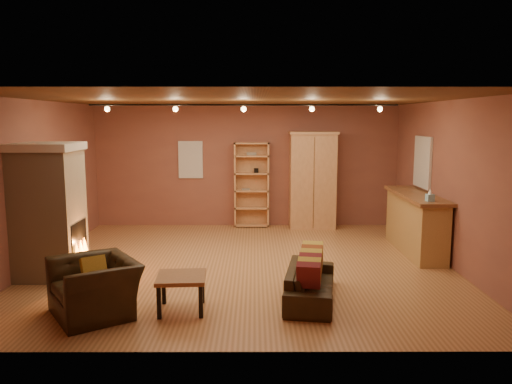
{
  "coord_description": "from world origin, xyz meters",
  "views": [
    {
      "loc": [
        0.18,
        -8.31,
        2.48
      ],
      "look_at": [
        0.21,
        0.2,
        1.24
      ],
      "focal_mm": 35.0,
      "sensor_mm": 36.0,
      "label": 1
    }
  ],
  "objects_px": {
    "bookcase": "(252,184)",
    "loveseat": "(311,276)",
    "armoire": "(312,180)",
    "coffee_table": "(181,281)",
    "armchair": "(94,278)",
    "bar_counter": "(415,223)",
    "fireplace": "(49,211)"
  },
  "relations": [
    {
      "from": "bookcase",
      "to": "loveseat",
      "type": "bearing_deg",
      "value": -80.09
    },
    {
      "from": "armoire",
      "to": "coffee_table",
      "type": "xyz_separation_m",
      "value": [
        -2.27,
        -5.04,
        -0.7
      ]
    },
    {
      "from": "armchair",
      "to": "coffee_table",
      "type": "relative_size",
      "value": 1.97
    },
    {
      "from": "bookcase",
      "to": "bar_counter",
      "type": "xyz_separation_m",
      "value": [
        3.08,
        -2.3,
        -0.43
      ]
    },
    {
      "from": "bar_counter",
      "to": "coffee_table",
      "type": "relative_size",
      "value": 3.49
    },
    {
      "from": "armoire",
      "to": "loveseat",
      "type": "xyz_separation_m",
      "value": [
        -0.55,
        -4.64,
        -0.77
      ]
    },
    {
      "from": "coffee_table",
      "to": "bar_counter",
      "type": "bearing_deg",
      "value": 36.31
    },
    {
      "from": "bookcase",
      "to": "bar_counter",
      "type": "distance_m",
      "value": 3.87
    },
    {
      "from": "bar_counter",
      "to": "armchair",
      "type": "xyz_separation_m",
      "value": [
        -5.05,
        -3.04,
        -0.08
      ]
    },
    {
      "from": "coffee_table",
      "to": "loveseat",
      "type": "bearing_deg",
      "value": 12.93
    },
    {
      "from": "fireplace",
      "to": "coffee_table",
      "type": "distance_m",
      "value": 2.79
    },
    {
      "from": "armoire",
      "to": "fireplace",
      "type": "bearing_deg",
      "value": -141.86
    },
    {
      "from": "bar_counter",
      "to": "loveseat",
      "type": "bearing_deg",
      "value": -131.68
    },
    {
      "from": "loveseat",
      "to": "coffee_table",
      "type": "height_order",
      "value": "loveseat"
    },
    {
      "from": "loveseat",
      "to": "coffee_table",
      "type": "distance_m",
      "value": 1.77
    },
    {
      "from": "armchair",
      "to": "coffee_table",
      "type": "bearing_deg",
      "value": 62.38
    },
    {
      "from": "armoire",
      "to": "bar_counter",
      "type": "relative_size",
      "value": 0.95
    },
    {
      "from": "armoire",
      "to": "coffee_table",
      "type": "distance_m",
      "value": 5.57
    },
    {
      "from": "bookcase",
      "to": "armoire",
      "type": "xyz_separation_m",
      "value": [
        1.39,
        -0.18,
        0.11
      ]
    },
    {
      "from": "bar_counter",
      "to": "loveseat",
      "type": "relative_size",
      "value": 1.4
    },
    {
      "from": "fireplace",
      "to": "armoire",
      "type": "distance_m",
      "value": 5.78
    },
    {
      "from": "armchair",
      "to": "bar_counter",
      "type": "bearing_deg",
      "value": 86.81
    },
    {
      "from": "fireplace",
      "to": "bookcase",
      "type": "bearing_deg",
      "value": 49.88
    },
    {
      "from": "bookcase",
      "to": "loveseat",
      "type": "height_order",
      "value": "bookcase"
    },
    {
      "from": "loveseat",
      "to": "bookcase",
      "type": "bearing_deg",
      "value": 19.3
    },
    {
      "from": "fireplace",
      "to": "loveseat",
      "type": "distance_m",
      "value": 4.2
    },
    {
      "from": "armoire",
      "to": "armchair",
      "type": "bearing_deg",
      "value": -123.02
    },
    {
      "from": "coffee_table",
      "to": "bookcase",
      "type": "bearing_deg",
      "value": 80.39
    },
    {
      "from": "armchair",
      "to": "armoire",
      "type": "bearing_deg",
      "value": 112.75
    },
    {
      "from": "coffee_table",
      "to": "armoire",
      "type": "bearing_deg",
      "value": 65.73
    },
    {
      "from": "fireplace",
      "to": "armoire",
      "type": "height_order",
      "value": "armoire"
    },
    {
      "from": "armchair",
      "to": "bookcase",
      "type": "bearing_deg",
      "value": 125.54
    }
  ]
}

